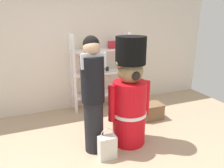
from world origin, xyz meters
TOP-DOWN VIEW (x-y plane):
  - ground_plane at (0.00, 0.00)m, footprint 6.40×6.40m
  - back_wall at (0.00, 2.20)m, footprint 6.40×0.12m
  - merchandise_shelf at (0.53, 1.98)m, footprint 1.24×0.35m
  - teddy_bear_guard at (0.46, 0.46)m, footprint 0.68×0.53m
  - person_shopper at (-0.11, 0.46)m, footprint 0.34×0.32m
  - shopping_bag at (-0.00, 0.20)m, footprint 0.25×0.14m
  - display_crate at (1.22, 1.04)m, footprint 0.45×0.32m

SIDE VIEW (x-z plane):
  - ground_plane at x=0.00m, z-range 0.00..0.00m
  - display_crate at x=1.22m, z-range 0.00..0.30m
  - shopping_bag at x=0.00m, z-range -0.06..0.41m
  - teddy_bear_guard at x=0.46m, z-range -0.05..1.60m
  - merchandise_shelf at x=0.53m, z-range 0.01..1.61m
  - person_shopper at x=-0.11m, z-range 0.05..1.74m
  - back_wall at x=0.00m, z-range 0.00..2.60m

